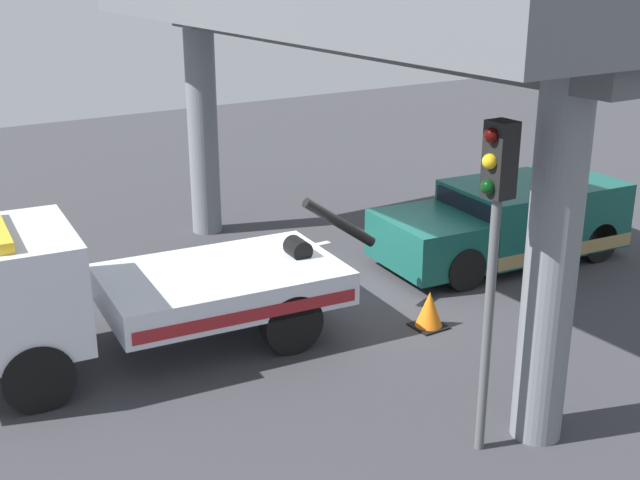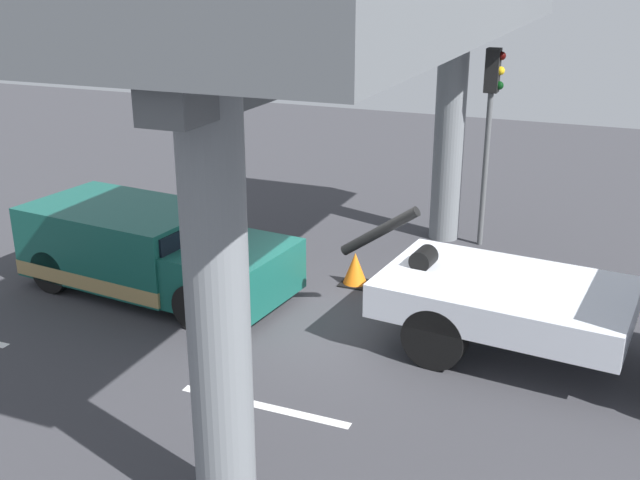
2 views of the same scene
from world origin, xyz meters
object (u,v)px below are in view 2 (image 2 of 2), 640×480
towed_van_green (147,251)px  traffic_light_near (491,105)px  tow_truck_white (637,305)px  traffic_cone_orange (355,269)px

towed_van_green → traffic_light_near: (5.42, 4.90, 2.34)m
tow_truck_white → traffic_cone_orange: bearing=160.2°
tow_truck_white → towed_van_green: tow_truck_white is taller
traffic_cone_orange → towed_van_green: bearing=-154.4°
tow_truck_white → towed_van_green: 8.62m
traffic_light_near → towed_van_green: bearing=-137.8°
tow_truck_white → traffic_light_near: traffic_light_near is taller
tow_truck_white → traffic_cone_orange: 5.41m
towed_van_green → tow_truck_white: bearing=-0.6°
traffic_light_near → traffic_cone_orange: (-1.83, -3.18, -2.81)m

